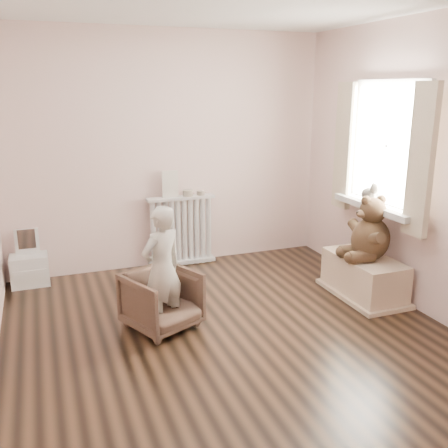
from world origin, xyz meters
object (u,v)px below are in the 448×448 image
object	(u,v)px
armchair	(162,300)
child	(162,269)
toy_bench	(364,276)
toy_vanity	(29,260)
plush_cat	(370,191)
teddy_bear	(371,231)
radiator	(182,232)

from	to	relation	value
armchair	child	xyz separation A→B (m)	(0.00, -0.05, 0.30)
toy_bench	armchair	bearing A→B (deg)	179.18
toy_vanity	plush_cat	distance (m)	3.52
armchair	teddy_bear	size ratio (longest dim) A/B	0.91
radiator	toy_bench	world-z (taller)	radiator
armchair	toy_bench	distance (m)	2.02
toy_vanity	teddy_bear	distance (m)	3.45
teddy_bear	plush_cat	xyz separation A→B (m)	(0.13, 0.24, 0.33)
toy_vanity	armchair	world-z (taller)	toy_vanity
toy_bench	plush_cat	world-z (taller)	plush_cat
armchair	teddy_bear	world-z (taller)	teddy_bear
toy_vanity	child	distance (m)	1.83
child	toy_bench	size ratio (longest dim) A/B	1.25
child	teddy_bear	xyz separation A→B (m)	(2.03, -0.02, 0.12)
toy_vanity	plush_cat	size ratio (longest dim) A/B	2.52
radiator	toy_vanity	xyz separation A→B (m)	(-1.64, -0.03, -0.11)
armchair	teddy_bear	xyz separation A→B (m)	(2.03, -0.07, 0.42)
toy_bench	plush_cat	distance (m)	0.84
radiator	toy_vanity	world-z (taller)	radiator
teddy_bear	armchair	bearing A→B (deg)	-174.64
toy_vanity	radiator	bearing A→B (deg)	1.05
plush_cat	teddy_bear	bearing A→B (deg)	-95.01
radiator	plush_cat	bearing A→B (deg)	-39.33
toy_vanity	child	bearing A→B (deg)	-54.36
toy_bench	plush_cat	size ratio (longest dim) A/B	3.63
radiator	teddy_bear	bearing A→B (deg)	-46.64
armchair	toy_bench	xyz separation A→B (m)	(2.01, -0.03, -0.05)
toy_bench	teddy_bear	bearing A→B (deg)	-74.87
toy_bench	plush_cat	bearing A→B (deg)	54.69
child	teddy_bear	size ratio (longest dim) A/B	1.75
teddy_bear	plush_cat	distance (m)	0.43
child	armchair	bearing A→B (deg)	-114.44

